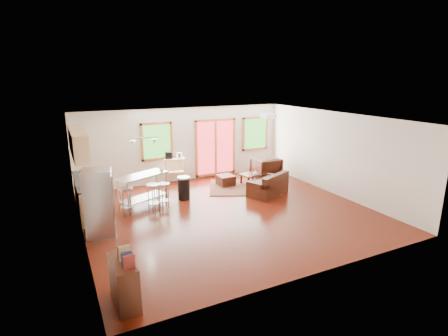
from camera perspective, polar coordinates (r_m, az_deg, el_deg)
name	(u,v)px	position (r m, az deg, el deg)	size (l,w,h in m)	color
floor	(229,213)	(9.76, 0.78, -7.29)	(7.50, 7.00, 0.02)	#3E0E05
ceiling	(229,118)	(9.10, 0.84, 8.18)	(7.50, 7.00, 0.02)	white
back_wall	(184,145)	(12.50, -6.51, 3.82)	(7.50, 0.02, 2.60)	silver
left_wall	(78,186)	(8.40, -22.73, -2.70)	(0.02, 7.00, 2.60)	silver
right_wall	(336,154)	(11.50, 17.77, 2.25)	(0.02, 7.00, 2.60)	silver
front_wall	(317,211)	(6.56, 14.92, -6.81)	(7.50, 0.02, 2.60)	silver
window_left	(157,141)	(12.12, -10.92, 4.27)	(1.10, 0.05, 1.30)	#2A6121
french_doors	(216,147)	(12.93, -1.39, 3.39)	(1.60, 0.05, 2.10)	red
window_right	(255,133)	(13.65, 5.12, 5.64)	(1.10, 0.05, 1.30)	#2A6121
rug	(244,187)	(11.86, 3.31, -3.14)	(2.31, 1.78, 0.02)	#4B5A32
loveseat	(269,186)	(11.15, 7.31, -2.97)	(1.51, 1.23, 0.71)	black
coffee_table	(254,175)	(12.24, 4.86, -1.09)	(1.00, 0.68, 0.37)	#3E1B0E
armchair	(266,167)	(12.70, 6.82, 0.09)	(0.89, 0.83, 0.91)	black
ottoman	(226,180)	(12.03, 0.27, -2.03)	(0.53, 0.53, 0.35)	black
vase	(256,172)	(11.85, 5.18, -0.71)	(0.21, 0.21, 0.28)	silver
book	(261,169)	(12.25, 6.09, -0.08)	(0.20, 0.02, 0.26)	maroon
cabinets	(86,180)	(10.15, -21.67, -1.89)	(0.64, 2.24, 2.30)	tan
refrigerator	(99,203)	(8.65, -19.68, -5.38)	(0.74, 0.73, 1.61)	#B7BABC
island	(143,184)	(10.28, -13.11, -2.63)	(1.60, 1.15, 0.94)	#B7BABC
cup	(162,170)	(10.30, -10.16, -0.32)	(0.13, 0.10, 0.13)	white
bar_stool_a	(126,195)	(9.75, -15.71, -4.23)	(0.39, 0.39, 0.77)	#B7BABC
bar_stool_b	(153,191)	(9.83, -11.47, -3.73)	(0.48, 0.48, 0.79)	#B7BABC
bar_stool_c	(164,190)	(10.04, -9.81, -3.51)	(0.39, 0.39, 0.73)	#B7BABC
trash_can	(184,188)	(10.72, -6.58, -3.25)	(0.45, 0.45, 0.71)	black
kitchen_cart	(173,162)	(12.32, -8.26, 1.04)	(0.81, 0.61, 1.11)	tan
bookshelf	(124,281)	(6.23, -16.02, -17.36)	(0.37, 0.88, 1.03)	#3E1B0E
ceiling_flush	(268,116)	(10.43, 7.27, 8.46)	(0.35, 0.35, 0.12)	white
pendant_light	(144,142)	(9.96, -12.99, 4.24)	(0.80, 0.18, 0.79)	gray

